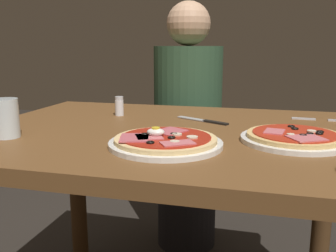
{
  "coord_description": "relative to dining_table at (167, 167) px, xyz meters",
  "views": [
    {
      "loc": [
        0.28,
        -1.05,
        0.98
      ],
      "look_at": [
        0.03,
        -0.09,
        0.77
      ],
      "focal_mm": 40.35,
      "sensor_mm": 36.0,
      "label": 1
    }
  ],
  "objects": [
    {
      "name": "fork",
      "position": [
        0.43,
        0.25,
        0.12
      ],
      "size": [
        0.16,
        0.02,
        0.0
      ],
      "color": "silver",
      "rests_on": "dining_table"
    },
    {
      "name": "dining_table",
      "position": [
        0.0,
        0.0,
        0.0
      ],
      "size": [
        1.13,
        0.87,
        0.74
      ],
      "color": "brown",
      "rests_on": "ground"
    },
    {
      "name": "pizza_across_left",
      "position": [
        0.35,
        -0.07,
        0.13
      ],
      "size": [
        0.27,
        0.27,
        0.03
      ],
      "color": "white",
      "rests_on": "dining_table"
    },
    {
      "name": "pizza_foreground",
      "position": [
        0.05,
        -0.19,
        0.13
      ],
      "size": [
        0.28,
        0.28,
        0.05
      ],
      "color": "white",
      "rests_on": "dining_table"
    },
    {
      "name": "knife",
      "position": [
        0.09,
        0.14,
        0.12
      ],
      "size": [
        0.18,
        0.11,
        0.01
      ],
      "color": "silver",
      "rests_on": "dining_table"
    },
    {
      "name": "salt_shaker",
      "position": [
        -0.22,
        0.17,
        0.15
      ],
      "size": [
        0.03,
        0.03,
        0.07
      ],
      "color": "white",
      "rests_on": "dining_table"
    },
    {
      "name": "water_glass_far",
      "position": [
        -0.39,
        -0.21,
        0.16
      ],
      "size": [
        0.07,
        0.07,
        0.1
      ],
      "color": "silver",
      "rests_on": "dining_table"
    },
    {
      "name": "diner_person",
      "position": [
        -0.08,
        0.68,
        -0.06
      ],
      "size": [
        0.32,
        0.32,
        1.18
      ],
      "rotation": [
        0.0,
        0.0,
        3.14
      ],
      "color": "black",
      "rests_on": "ground"
    }
  ]
}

